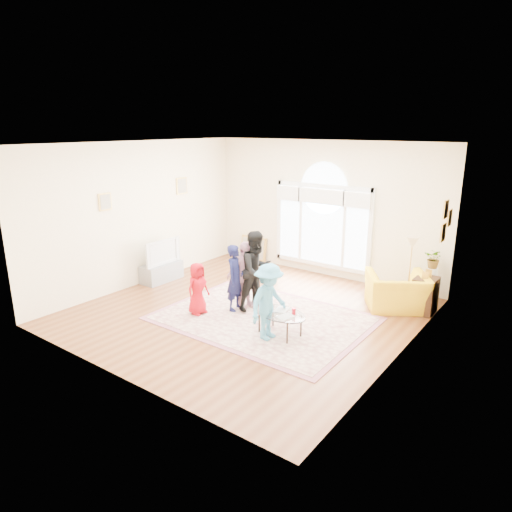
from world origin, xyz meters
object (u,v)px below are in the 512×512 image
Objects in this scene: tv_console at (162,272)px; coffee_table at (280,314)px; armchair at (397,292)px; area_rug at (263,318)px; television at (161,252)px.

tv_console is 3.92m from coffee_table.
coffee_table is at bearing 29.76° from armchair.
armchair is (1.84, 1.94, 0.36)m from area_rug.
coffee_table reaches higher than area_rug.
coffee_table is (3.84, -0.78, 0.19)m from tv_console.
area_rug is 3.35× the size of coffee_table.
coffee_table is 2.63m from armchair.
television is 3.92m from coffee_table.
tv_console is 0.89× the size of armchair.
coffee_table is (0.64, -0.40, 0.39)m from area_rug.
tv_console is 1.00× the size of television.
armchair is at bearing 46.49° from area_rug.
armchair is at bearing 17.22° from tv_console.
armchair is at bearing 17.25° from television.
armchair is (5.04, 1.56, 0.16)m from tv_console.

